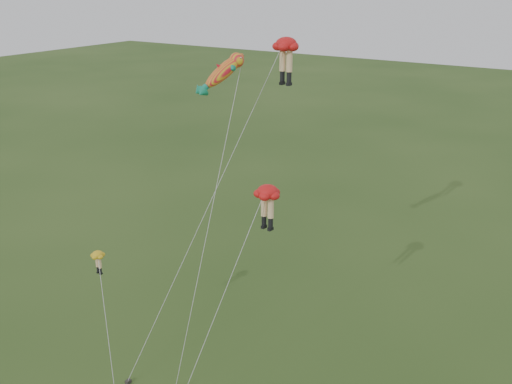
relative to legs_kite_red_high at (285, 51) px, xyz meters
The scene contains 4 objects.
legs_kite_red_high is the anchor object (origin of this frame).
legs_kite_red_mid 9.70m from the legs_kite_red_high, 67.94° to the right, with size 3.22×7.64×13.11m.
legs_kite_yellow 17.48m from the legs_kite_red_high, 127.40° to the right, with size 4.12×3.46×7.89m.
fish_kite 5.11m from the legs_kite_red_high, 101.81° to the right, with size 2.15×7.00×20.13m.
Camera 1 is at (19.60, -21.05, 23.84)m, focal length 40.00 mm.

